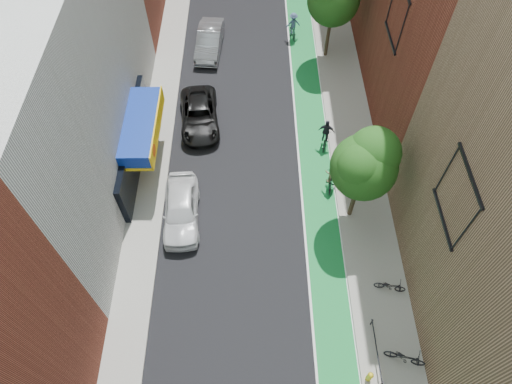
{
  "coord_description": "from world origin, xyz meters",
  "views": [
    {
      "loc": [
        0.15,
        -3.82,
        22.01
      ],
      "look_at": [
        0.3,
        10.59,
        1.5
      ],
      "focal_mm": 32.0,
      "sensor_mm": 36.0,
      "label": 1
    }
  ],
  "objects_px": {
    "cyclist_lane_mid": "(326,136)",
    "cyclist_lane_far": "(293,27)",
    "parked_car_silver": "(210,41)",
    "fire_hydrant": "(370,377)",
    "cyclist_lane_near": "(331,177)",
    "parked_car_black": "(199,115)",
    "parked_car_white": "(181,209)"
  },
  "relations": [
    {
      "from": "cyclist_lane_mid",
      "to": "cyclist_lane_far",
      "type": "distance_m",
      "value": 11.09
    },
    {
      "from": "parked_car_silver",
      "to": "fire_hydrant",
      "type": "bearing_deg",
      "value": -66.04
    },
    {
      "from": "parked_car_silver",
      "to": "cyclist_lane_near",
      "type": "bearing_deg",
      "value": -54.19
    },
    {
      "from": "parked_car_black",
      "to": "parked_car_silver",
      "type": "bearing_deg",
      "value": 81.78
    },
    {
      "from": "cyclist_lane_near",
      "to": "cyclist_lane_far",
      "type": "relative_size",
      "value": 0.99
    },
    {
      "from": "parked_car_white",
      "to": "parked_car_black",
      "type": "xyz_separation_m",
      "value": [
        0.56,
        7.34,
        -0.11
      ]
    },
    {
      "from": "parked_car_black",
      "to": "fire_hydrant",
      "type": "bearing_deg",
      "value": -68.01
    },
    {
      "from": "parked_car_silver",
      "to": "cyclist_lane_far",
      "type": "relative_size",
      "value": 2.39
    },
    {
      "from": "parked_car_black",
      "to": "cyclist_lane_mid",
      "type": "height_order",
      "value": "cyclist_lane_mid"
    },
    {
      "from": "parked_car_white",
      "to": "parked_car_silver",
      "type": "height_order",
      "value": "parked_car_white"
    },
    {
      "from": "parked_car_black",
      "to": "cyclist_lane_near",
      "type": "bearing_deg",
      "value": -38.89
    },
    {
      "from": "parked_car_white",
      "to": "cyclist_lane_mid",
      "type": "distance_m",
      "value": 10.1
    },
    {
      "from": "cyclist_lane_far",
      "to": "fire_hydrant",
      "type": "xyz_separation_m",
      "value": [
        2.02,
        -25.21,
        -0.38
      ]
    },
    {
      "from": "cyclist_lane_mid",
      "to": "cyclist_lane_far",
      "type": "relative_size",
      "value": 1.0
    },
    {
      "from": "parked_car_silver",
      "to": "cyclist_lane_near",
      "type": "xyz_separation_m",
      "value": [
        7.7,
        -12.77,
        0.03
      ]
    },
    {
      "from": "cyclist_lane_mid",
      "to": "parked_car_silver",
      "type": "bearing_deg",
      "value": -36.89
    },
    {
      "from": "fire_hydrant",
      "to": "parked_car_white",
      "type": "bearing_deg",
      "value": 136.0
    },
    {
      "from": "parked_car_white",
      "to": "parked_car_black",
      "type": "distance_m",
      "value": 7.36
    },
    {
      "from": "cyclist_lane_mid",
      "to": "parked_car_white",
      "type": "bearing_deg",
      "value": 46.37
    },
    {
      "from": "parked_car_black",
      "to": "cyclist_lane_far",
      "type": "height_order",
      "value": "cyclist_lane_far"
    },
    {
      "from": "parked_car_white",
      "to": "cyclist_lane_near",
      "type": "bearing_deg",
      "value": 10.81
    },
    {
      "from": "cyclist_lane_near",
      "to": "cyclist_lane_far",
      "type": "bearing_deg",
      "value": -75.06
    },
    {
      "from": "parked_car_white",
      "to": "fire_hydrant",
      "type": "height_order",
      "value": "parked_car_white"
    },
    {
      "from": "cyclist_lane_near",
      "to": "cyclist_lane_far",
      "type": "height_order",
      "value": "cyclist_lane_far"
    },
    {
      "from": "parked_car_silver",
      "to": "cyclist_lane_mid",
      "type": "bearing_deg",
      "value": -46.47
    },
    {
      "from": "parked_car_black",
      "to": "cyclist_lane_mid",
      "type": "xyz_separation_m",
      "value": [
        8.0,
        -1.97,
        0.07
      ]
    },
    {
      "from": "parked_car_silver",
      "to": "cyclist_lane_mid",
      "type": "distance_m",
      "value": 12.29
    },
    {
      "from": "parked_car_black",
      "to": "parked_car_white",
      "type": "bearing_deg",
      "value": -100.38
    },
    {
      "from": "parked_car_white",
      "to": "parked_car_black",
      "type": "relative_size",
      "value": 0.94
    },
    {
      "from": "parked_car_white",
      "to": "cyclist_lane_near",
      "type": "relative_size",
      "value": 2.41
    },
    {
      "from": "parked_car_silver",
      "to": "cyclist_lane_far",
      "type": "xyz_separation_m",
      "value": [
        6.28,
        1.43,
        0.13
      ]
    },
    {
      "from": "parked_car_black",
      "to": "fire_hydrant",
      "type": "relative_size",
      "value": 6.71
    }
  ]
}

